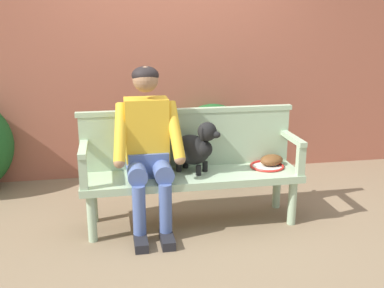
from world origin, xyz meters
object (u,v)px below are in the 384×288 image
Objects in this scene: garden_bench at (192,180)px; tennis_racket at (268,165)px; dog_on_bench at (196,147)px; person_seated at (148,143)px; baseball_glove at (272,160)px.

tennis_racket reaches higher than garden_bench.
tennis_racket is (0.63, 0.03, -0.21)m from dog_on_bench.
person_seated is 2.37× the size of tennis_racket.
dog_on_bench is at bearing -177.02° from tennis_racket.
tennis_racket is 2.51× the size of baseball_glove.
baseball_glove is at bearing 5.06° from person_seated.
person_seated is at bearing -176.07° from tennis_racket.
person_seated is (-0.35, -0.01, 0.33)m from garden_bench.
person_seated reaches higher than dog_on_bench.
garden_bench is 8.10× the size of baseball_glove.
tennis_racket is (1.03, 0.07, -0.27)m from person_seated.
dog_on_bench is at bearing 156.49° from baseball_glove.
garden_bench is 0.28m from dog_on_bench.
baseball_glove reaches higher than tennis_racket.
tennis_racket is at bearing 3.93° from person_seated.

